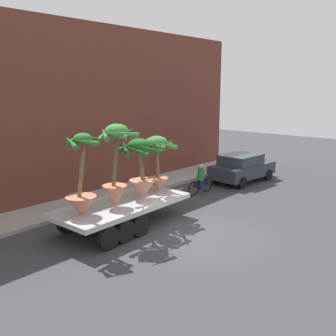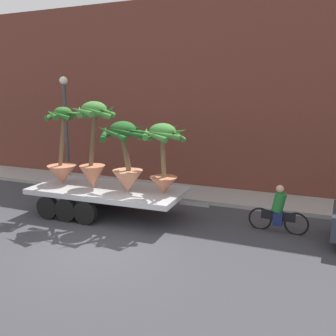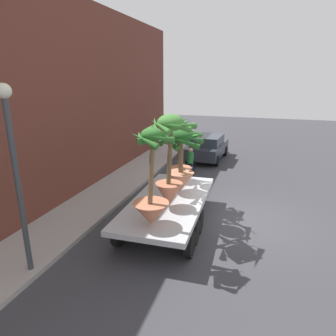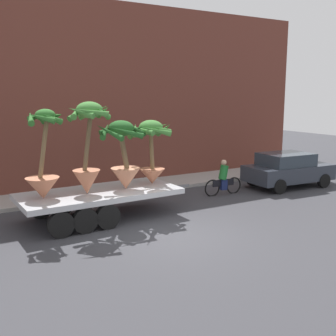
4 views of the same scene
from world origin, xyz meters
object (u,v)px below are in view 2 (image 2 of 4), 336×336
flatbed_trailer (102,193)px  potted_palm_rear (125,157)px  potted_palm_extra (163,153)px  street_lamp (66,116)px  potted_palm_middle (93,143)px  cyclist (278,211)px  potted_palm_front (62,156)px

flatbed_trailer → potted_palm_rear: bearing=-9.1°
potted_palm_extra → street_lamp: bearing=156.2°
flatbed_trailer → potted_palm_rear: potted_palm_rear is taller
potted_palm_middle → cyclist: (6.18, 0.77, -1.90)m
cyclist → street_lamp: (-9.55, 2.11, 2.56)m
potted_palm_extra → cyclist: 4.08m
street_lamp → potted_palm_front: bearing=-55.1°
potted_palm_middle → flatbed_trailer: bearing=45.4°
potted_palm_front → street_lamp: size_ratio=0.58×
cyclist → flatbed_trailer: bearing=-174.2°
potted_palm_rear → street_lamp: 5.55m
potted_palm_middle → potted_palm_front: bearing=175.9°
potted_palm_rear → potted_palm_front: (-2.69, 0.11, -0.17)m
cyclist → street_lamp: 10.11m
potted_palm_front → potted_palm_extra: size_ratio=1.20×
potted_palm_extra → cyclist: size_ratio=1.27×
street_lamp → potted_palm_middle: bearing=-40.5°
potted_palm_rear → potted_palm_front: bearing=177.6°
potted_palm_rear → potted_palm_front: potted_palm_front is taller
flatbed_trailer → potted_palm_extra: 2.79m
potted_palm_front → cyclist: (7.61, 0.67, -1.35)m
potted_palm_middle → potted_palm_extra: size_ratio=1.29×
potted_palm_front → potted_palm_extra: (3.91, 0.20, 0.31)m
flatbed_trailer → cyclist: bearing=5.8°
potted_palm_front → potted_palm_extra: potted_palm_front is taller
flatbed_trailer → potted_palm_front: (-1.60, -0.06, 1.26)m
flatbed_trailer → potted_palm_front: potted_palm_front is taller
cyclist → potted_palm_rear: bearing=-171.0°
potted_palm_front → street_lamp: street_lamp is taller
flatbed_trailer → potted_palm_extra: bearing=3.3°
potted_palm_extra → potted_palm_middle: bearing=-173.1°
potted_palm_rear → street_lamp: bearing=148.0°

